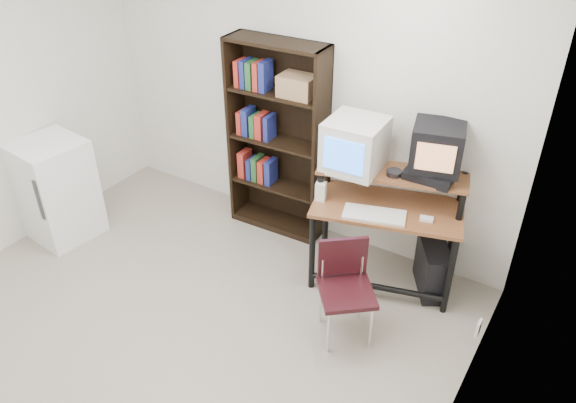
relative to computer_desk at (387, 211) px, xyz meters
The scene contains 17 objects.
floor 2.06m from the computer_desk, 123.38° to the right, with size 4.00×4.00×0.01m, color #A19685.
back_wall 1.29m from the computer_desk, 160.34° to the left, with size 4.00×0.01×2.60m, color silver.
right_wall 1.97m from the computer_desk, 60.03° to the right, with size 0.01×4.00×2.60m, color silver.
computer_desk is the anchor object (origin of this frame).
crt_monitor 0.58m from the computer_desk, behind, with size 0.44×0.45×0.40m.
vcr 0.44m from the computer_desk, 30.59° to the left, with size 0.36×0.26×0.08m, color black.
crt_tv 0.63m from the computer_desk, 38.45° to the left, with size 0.45×0.44×0.35m.
cd_spindle 0.32m from the computer_desk, 86.05° to the left, with size 0.12×0.12×0.05m, color #26262B.
keyboard 0.21m from the computer_desk, 98.19° to the right, with size 0.47×0.21×0.04m, color silver.
mousepad 0.33m from the computer_desk, ahead, with size 0.22×0.18×0.01m, color black.
mouse 0.34m from the computer_desk, ahead, with size 0.10×0.06×0.03m, color white.
desk_speaker 0.54m from the computer_desk, 156.36° to the right, with size 0.08×0.07×0.17m, color silver.
pc_tower 0.63m from the computer_desk, 13.54° to the left, with size 0.20×0.45×0.42m, color black.
school_chair 0.73m from the computer_desk, 90.27° to the right, with size 0.54×0.54×0.76m.
bookshelf 1.22m from the computer_desk, 168.53° to the left, with size 0.90×0.33×1.79m.
mini_fridge 2.96m from the computer_desk, 160.85° to the right, with size 0.61×0.62×0.94m.
wall_outlet 1.10m from the computer_desk, 26.97° to the right, with size 0.02×0.08×0.12m, color beige.
Camera 1 is at (2.36, -1.90, 3.11)m, focal length 35.00 mm.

